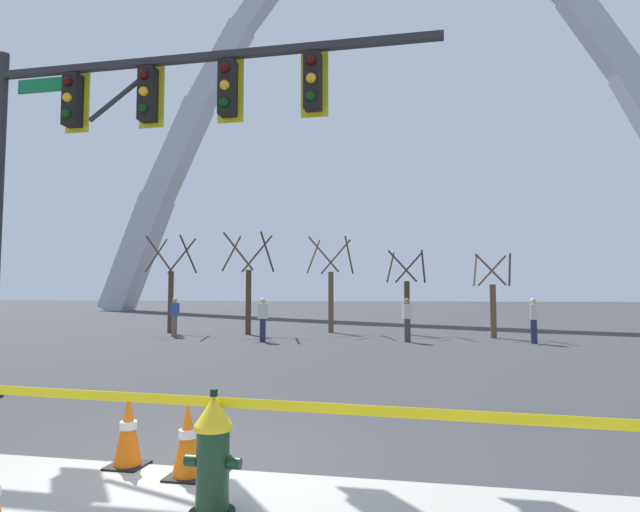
# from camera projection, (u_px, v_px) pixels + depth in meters

# --- Properties ---
(ground_plane) EXTENTS (240.00, 240.00, 0.00)m
(ground_plane) POSITION_uv_depth(u_px,v_px,m) (214.00, 463.00, 5.42)
(ground_plane) COLOR #333335
(fire_hydrant) EXTENTS (0.46, 0.48, 0.99)m
(fire_hydrant) POSITION_uv_depth(u_px,v_px,m) (213.00, 456.00, 4.15)
(fire_hydrant) COLOR black
(fire_hydrant) RESTS_ON ground
(caution_tape_barrier) EXTENTS (6.46, 0.43, 0.95)m
(caution_tape_barrier) POSITION_uv_depth(u_px,v_px,m) (229.00, 428.00, 4.20)
(caution_tape_barrier) COLOR #232326
(caution_tape_barrier) RESTS_ON ground
(traffic_cone_by_hydrant) EXTENTS (0.36, 0.36, 0.73)m
(traffic_cone_by_hydrant) POSITION_uv_depth(u_px,v_px,m) (128.00, 431.00, 5.32)
(traffic_cone_by_hydrant) COLOR black
(traffic_cone_by_hydrant) RESTS_ON ground
(traffic_cone_mid_sidewalk) EXTENTS (0.36, 0.36, 0.73)m
(traffic_cone_mid_sidewalk) POSITION_uv_depth(u_px,v_px,m) (187.00, 440.00, 5.00)
(traffic_cone_mid_sidewalk) COLOR black
(traffic_cone_mid_sidewalk) RESTS_ON ground
(traffic_signal_gantry) EXTENTS (7.82, 0.44, 6.00)m
(traffic_signal_gantry) POSITION_uv_depth(u_px,v_px,m) (124.00, 134.00, 8.75)
(traffic_signal_gantry) COLOR #232326
(traffic_signal_gantry) RESTS_ON ground
(monument_arch) EXTENTS (62.09, 2.74, 42.74)m
(monument_arch) POSITION_uv_depth(u_px,v_px,m) (397.00, 116.00, 51.24)
(monument_arch) COLOR #B2B5BC
(monument_arch) RESTS_ON ground
(tree_far_left) EXTENTS (2.00, 2.02, 4.35)m
(tree_far_left) POSITION_uv_depth(u_px,v_px,m) (171.00, 290.00, 23.79)
(tree_far_left) COLOR #473323
(tree_far_left) RESTS_ON ground
(tree_left_mid) EXTENTS (2.02, 2.03, 4.38)m
(tree_left_mid) POSITION_uv_depth(u_px,v_px,m) (248.00, 289.00, 22.74)
(tree_left_mid) COLOR #473323
(tree_left_mid) RESTS_ON ground
(tree_center_left) EXTENTS (1.99, 2.00, 4.32)m
(tree_center_left) POSITION_uv_depth(u_px,v_px,m) (331.00, 290.00, 23.90)
(tree_center_left) COLOR brown
(tree_center_left) RESTS_ON ground
(tree_center_right) EXTENTS (1.68, 1.69, 3.62)m
(tree_center_right) POSITION_uv_depth(u_px,v_px,m) (407.00, 297.00, 22.69)
(tree_center_right) COLOR #473323
(tree_center_right) RESTS_ON ground
(tree_right_mid) EXTENTS (1.56, 1.56, 3.34)m
(tree_right_mid) POSITION_uv_depth(u_px,v_px,m) (493.00, 301.00, 20.93)
(tree_right_mid) COLOR brown
(tree_right_mid) RESTS_ON ground
(pedestrian_walking_left) EXTENTS (0.25, 0.37, 1.59)m
(pedestrian_walking_left) POSITION_uv_depth(u_px,v_px,m) (534.00, 320.00, 18.51)
(pedestrian_walking_left) COLOR #232847
(pedestrian_walking_left) RESTS_ON ground
(pedestrian_standing_center) EXTENTS (0.34, 0.22, 1.59)m
(pedestrian_standing_center) POSITION_uv_depth(u_px,v_px,m) (174.00, 317.00, 21.60)
(pedestrian_standing_center) COLOR brown
(pedestrian_standing_center) RESTS_ON ground
(pedestrian_walking_right) EXTENTS (0.39, 0.33, 1.59)m
(pedestrian_walking_right) POSITION_uv_depth(u_px,v_px,m) (407.00, 320.00, 19.07)
(pedestrian_walking_right) COLOR #38383D
(pedestrian_walking_right) RESTS_ON ground
(pedestrian_near_trees) EXTENTS (0.36, 0.23, 1.59)m
(pedestrian_near_trees) POSITION_uv_depth(u_px,v_px,m) (263.00, 319.00, 19.19)
(pedestrian_near_trees) COLOR #232847
(pedestrian_near_trees) RESTS_ON ground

